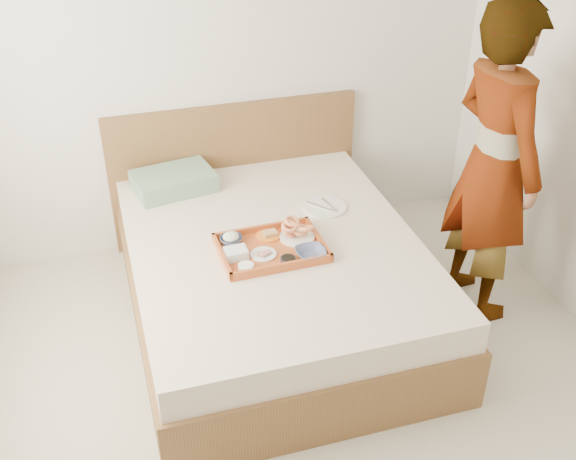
# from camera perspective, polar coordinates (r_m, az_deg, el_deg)

# --- Properties ---
(ground) EXTENTS (3.50, 4.00, 0.01)m
(ground) POSITION_cam_1_polar(r_m,az_deg,el_deg) (3.46, 2.48, -17.32)
(ground) COLOR #BAB39D
(ground) RESTS_ON ground
(wall_back) EXTENTS (3.50, 0.01, 2.60)m
(wall_back) POSITION_cam_1_polar(r_m,az_deg,el_deg) (4.38, -5.88, 14.46)
(wall_back) COLOR silver
(wall_back) RESTS_ON ground
(bed) EXTENTS (1.65, 2.00, 0.53)m
(bed) POSITION_cam_1_polar(r_m,az_deg,el_deg) (3.99, -1.10, -4.05)
(bed) COLOR brown
(bed) RESTS_ON ground
(headboard) EXTENTS (1.65, 0.06, 0.95)m
(headboard) POSITION_cam_1_polar(r_m,az_deg,el_deg) (4.68, -4.38, 4.80)
(headboard) COLOR brown
(headboard) RESTS_ON ground
(pillow) EXTENTS (0.53, 0.40, 0.11)m
(pillow) POSITION_cam_1_polar(r_m,az_deg,el_deg) (4.37, -9.34, 3.96)
(pillow) COLOR gray
(pillow) RESTS_ON bed
(tray) EXTENTS (0.57, 0.42, 0.05)m
(tray) POSITION_cam_1_polar(r_m,az_deg,el_deg) (3.74, -1.38, -1.45)
(tray) COLOR #AC5022
(tray) RESTS_ON bed
(prawn_plate) EXTENTS (0.20, 0.20, 0.01)m
(prawn_plate) POSITION_cam_1_polar(r_m,az_deg,el_deg) (3.83, 0.75, -0.58)
(prawn_plate) COLOR white
(prawn_plate) RESTS_ON tray
(navy_bowl_big) EXTENTS (0.16, 0.16, 0.04)m
(navy_bowl_big) POSITION_cam_1_polar(r_m,az_deg,el_deg) (3.68, 1.86, -1.89)
(navy_bowl_big) COLOR #1C2A4B
(navy_bowl_big) RESTS_ON tray
(sauce_dish) EXTENTS (0.08, 0.08, 0.03)m
(sauce_dish) POSITION_cam_1_polar(r_m,az_deg,el_deg) (3.63, -0.00, -2.49)
(sauce_dish) COLOR black
(sauce_dish) RESTS_ON tray
(meat_plate) EXTENTS (0.14, 0.14, 0.01)m
(meat_plate) POSITION_cam_1_polar(r_m,az_deg,el_deg) (3.69, -2.03, -2.00)
(meat_plate) COLOR white
(meat_plate) RESTS_ON tray
(bread_plate) EXTENTS (0.14, 0.14, 0.01)m
(bread_plate) POSITION_cam_1_polar(r_m,az_deg,el_deg) (3.85, -1.65, -0.46)
(bread_plate) COLOR orange
(bread_plate) RESTS_ON tray
(salad_bowl) EXTENTS (0.13, 0.13, 0.04)m
(salad_bowl) POSITION_cam_1_polar(r_m,az_deg,el_deg) (3.79, -4.67, -0.82)
(salad_bowl) COLOR #1C2A4B
(salad_bowl) RESTS_ON tray
(plastic_tub) EXTENTS (0.12, 0.10, 0.05)m
(plastic_tub) POSITION_cam_1_polar(r_m,az_deg,el_deg) (3.67, -4.28, -1.92)
(plastic_tub) COLOR silver
(plastic_tub) RESTS_ON tray
(cheese_round) EXTENTS (0.08, 0.08, 0.03)m
(cheese_round) POSITION_cam_1_polar(r_m,az_deg,el_deg) (3.59, -3.46, -3.05)
(cheese_round) COLOR white
(cheese_round) RESTS_ON tray
(dinner_plate) EXTENTS (0.34, 0.34, 0.01)m
(dinner_plate) POSITION_cam_1_polar(r_m,az_deg,el_deg) (4.14, 3.01, 1.90)
(dinner_plate) COLOR white
(dinner_plate) RESTS_ON bed
(person) EXTENTS (0.50, 0.71, 1.83)m
(person) POSITION_cam_1_polar(r_m,az_deg,el_deg) (3.95, 16.50, 5.12)
(person) COLOR #F0E3D1
(person) RESTS_ON ground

